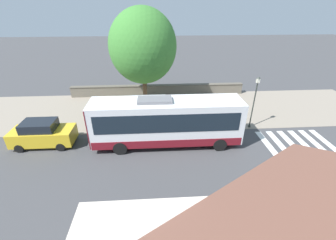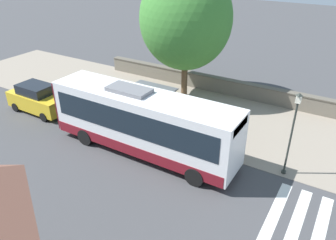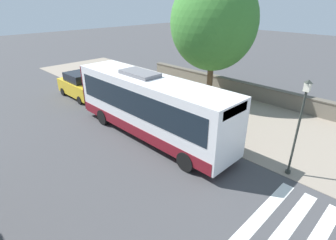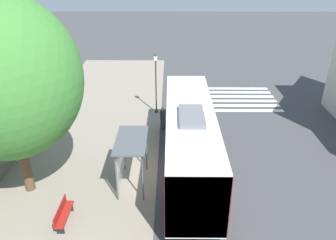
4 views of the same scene
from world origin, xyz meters
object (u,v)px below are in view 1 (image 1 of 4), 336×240
(shade_tree, at_px, (143,47))
(street_lamp_near, at_px, (255,99))
(bench, at_px, (122,108))
(bus, at_px, (166,121))
(parked_car_behind_bus, at_px, (43,134))
(pedestrian, at_px, (221,121))
(bus_shelter, at_px, (149,103))

(shade_tree, bearing_deg, street_lamp_near, 56.82)
(street_lamp_near, relative_size, shade_tree, 0.48)
(bench, bearing_deg, bus, 35.59)
(shade_tree, height_order, parked_car_behind_bus, shade_tree)
(bus, bearing_deg, parked_car_behind_bus, -92.50)
(pedestrian, bearing_deg, shade_tree, -135.32)
(bench, bearing_deg, parked_car_behind_bus, -44.42)
(bus, height_order, bus_shelter, bus)
(bench, xyz_separation_m, parked_car_behind_bus, (5.36, -5.25, 0.50))
(bus_shelter, relative_size, pedestrian, 1.77)
(bus_shelter, height_order, bench, bus_shelter)
(street_lamp_near, height_order, shade_tree, shade_tree)
(bus, relative_size, bus_shelter, 3.78)
(bench, xyz_separation_m, shade_tree, (-2.40, 2.31, 5.46))
(shade_tree, bearing_deg, bus_shelter, 5.85)
(bus_shelter, height_order, street_lamp_near, street_lamp_near)
(bus_shelter, bearing_deg, street_lamp_near, 83.43)
(bus_shelter, height_order, parked_car_behind_bus, bus_shelter)
(bus_shelter, relative_size, street_lamp_near, 0.64)
(street_lamp_near, bearing_deg, bench, -107.57)
(bus, xyz_separation_m, shade_tree, (-8.17, -1.82, 3.98))
(bus, bearing_deg, pedestrian, 108.30)
(street_lamp_near, height_order, parked_car_behind_bus, street_lamp_near)
(bus, xyz_separation_m, street_lamp_near, (-2.10, 7.47, 0.75))
(pedestrian, height_order, shade_tree, shade_tree)
(bus, relative_size, shade_tree, 1.15)
(street_lamp_near, bearing_deg, bus_shelter, -96.57)
(pedestrian, relative_size, bench, 0.94)
(pedestrian, bearing_deg, parked_car_behind_bus, -85.33)
(pedestrian, height_order, bench, pedestrian)
(bus, height_order, shade_tree, shade_tree)
(bench, distance_m, shade_tree, 6.40)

